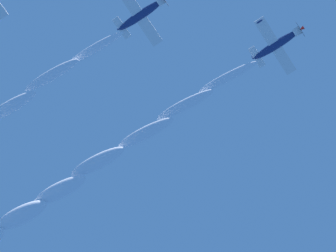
% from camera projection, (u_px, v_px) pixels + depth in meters
% --- Properties ---
extents(airplane_lead, '(8.18, 7.42, 2.45)m').
position_uv_depth(airplane_lead, '(278.00, 44.00, 95.58)').
color(airplane_lead, navy).
extents(airplane_left_wingman, '(8.16, 7.45, 2.79)m').
position_uv_depth(airplane_left_wingman, '(142.00, 14.00, 93.98)').
color(airplane_left_wingman, navy).
extents(smoke_trail_lead, '(20.67, 45.86, 8.25)m').
position_uv_depth(smoke_trail_lead, '(59.00, 190.00, 100.68)').
color(smoke_trail_lead, white).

